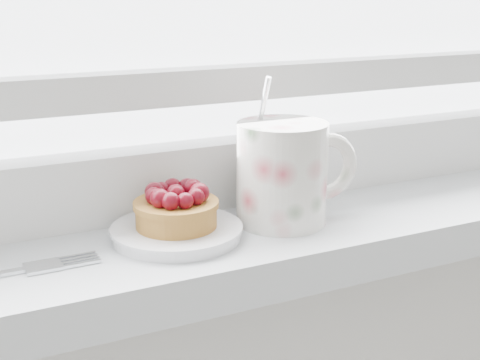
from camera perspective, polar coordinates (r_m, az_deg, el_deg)
saucer at (r=0.63m, az=-5.42°, el=-4.45°), size 0.12×0.12×0.01m
raspberry_tart at (r=0.62m, az=-5.47°, el=-2.30°), size 0.08×0.08×0.04m
floral_mug at (r=0.66m, az=3.86°, el=0.80°), size 0.13×0.10×0.15m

